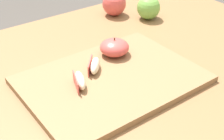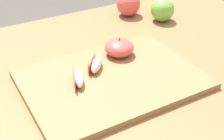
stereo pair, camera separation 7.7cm
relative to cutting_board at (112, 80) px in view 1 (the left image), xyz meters
name	(u,v)px [view 1 (the left image)]	position (x,y,z in m)	size (l,w,h in m)	color
dining_table	(126,104)	(0.06, 0.01, -0.12)	(1.23, 0.89, 0.76)	brown
cutting_board	(112,80)	(0.00, 0.00, 0.00)	(0.43, 0.31, 0.02)	olive
apple_half_skin_up	(114,47)	(0.07, 0.09, 0.03)	(0.08, 0.08, 0.05)	#D14C47
apple_wedge_left	(79,80)	(-0.08, 0.02, 0.02)	(0.05, 0.07, 0.03)	beige
apple_wedge_front	(95,66)	(-0.02, 0.05, 0.02)	(0.06, 0.07, 0.03)	beige
whole_apple_pink_lady	(114,4)	(0.26, 0.34, 0.03)	(0.08, 0.08, 0.09)	#D14C47
whole_apple_granny_green	(149,8)	(0.34, 0.24, 0.03)	(0.08, 0.08, 0.09)	#70AD47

